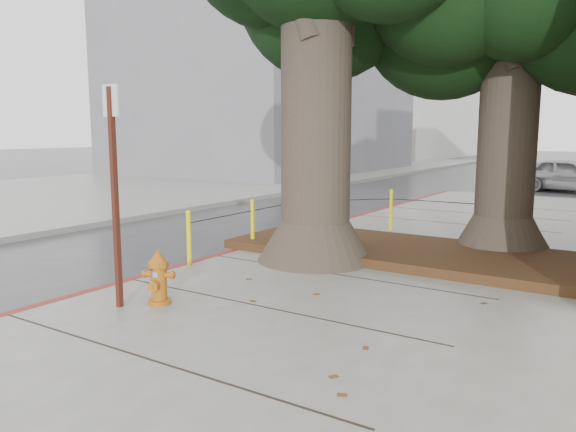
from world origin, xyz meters
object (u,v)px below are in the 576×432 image
object	(u,v)px
fire_hydrant	(159,278)
signpost	(114,184)
car_dark	(297,166)
car_silver	(569,175)

from	to	relation	value
fire_hydrant	signpost	size ratio (longest dim) A/B	0.26
signpost	car_dark	xyz separation A→B (m)	(-9.89, 19.90, -1.13)
car_dark	fire_hydrant	bearing A→B (deg)	-68.00
signpost	car_silver	bearing A→B (deg)	83.21
fire_hydrant	car_dark	world-z (taller)	car_dark
car_dark	car_silver	bearing A→B (deg)	-4.28
car_silver	signpost	bearing A→B (deg)	179.22
fire_hydrant	car_silver	bearing A→B (deg)	60.37
fire_hydrant	signpost	bearing A→B (deg)	-155.15
fire_hydrant	car_dark	distance (m)	22.05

